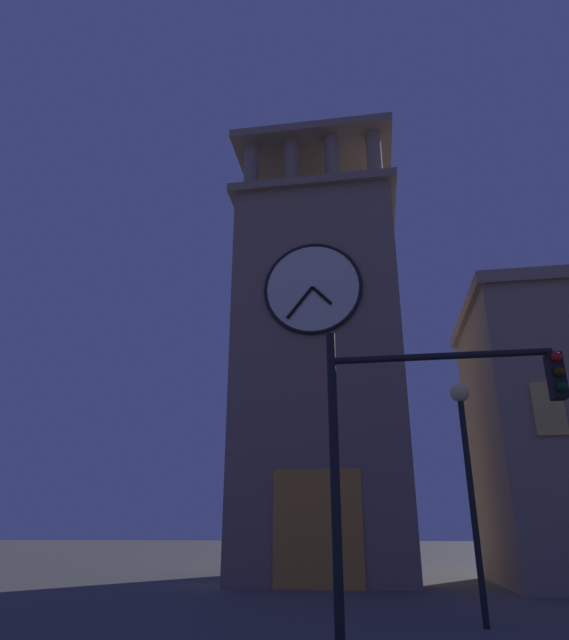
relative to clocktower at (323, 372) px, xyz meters
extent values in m
plane|color=#56544F|center=(2.79, 2.53, -8.74)|extent=(200.00, 200.00, 0.00)
cube|color=gray|center=(0.00, -0.03, -0.62)|extent=(6.97, 7.86, 16.22)
cube|color=gray|center=(0.00, -0.03, 7.69)|extent=(7.57, 8.46, 0.40)
cylinder|color=gray|center=(-2.89, 3.30, 9.19)|extent=(0.70, 0.70, 2.60)
cylinder|color=gray|center=(-0.96, 3.30, 9.19)|extent=(0.70, 0.70, 2.60)
cylinder|color=gray|center=(0.96, 3.30, 9.19)|extent=(0.70, 0.70, 2.60)
cylinder|color=gray|center=(2.89, 3.30, 9.19)|extent=(0.70, 0.70, 2.60)
cylinder|color=gray|center=(-2.89, -3.36, 9.19)|extent=(0.70, 0.70, 2.60)
cylinder|color=gray|center=(-0.96, -3.36, 9.19)|extent=(0.70, 0.70, 2.60)
cylinder|color=gray|center=(0.96, -3.36, 9.19)|extent=(0.70, 0.70, 2.60)
cylinder|color=gray|center=(2.89, -3.36, 9.19)|extent=(0.70, 0.70, 2.60)
cube|color=gray|center=(0.00, -0.03, 10.68)|extent=(7.57, 8.46, 0.40)
cylinder|color=black|center=(0.00, -0.03, 12.59)|extent=(0.12, 0.12, 3.41)
cylinder|color=silver|center=(0.00, 3.96, 2.51)|extent=(3.94, 0.12, 3.94)
torus|color=black|center=(0.00, 3.98, 2.51)|extent=(4.10, 0.16, 4.10)
cube|color=black|center=(-0.37, 4.06, 2.12)|extent=(0.83, 0.06, 0.87)
cube|color=black|center=(0.52, 4.06, 1.85)|extent=(1.14, 0.06, 1.38)
cube|color=orange|center=(0.00, 3.85, -6.74)|extent=(3.20, 0.24, 4.00)
cube|color=#E0B259|center=(-7.98, 5.21, -3.02)|extent=(1.00, 0.12, 1.80)
cylinder|color=black|center=(-1.49, 15.40, -6.16)|extent=(0.16, 0.16, 5.15)
cylinder|color=black|center=(-3.30, 15.40, -4.09)|extent=(3.63, 0.12, 0.12)
cube|color=black|center=(-5.12, 15.40, -4.52)|extent=(0.22, 0.30, 0.75)
sphere|color=red|center=(-5.12, 15.58, -4.24)|extent=(0.16, 0.16, 0.16)
sphere|color=#392705|center=(-5.12, 15.58, -4.49)|extent=(0.16, 0.16, 0.16)
sphere|color=#063316|center=(-5.12, 15.58, -4.74)|extent=(0.16, 0.16, 0.16)
cylinder|color=black|center=(-4.21, 11.33, -6.38)|extent=(0.14, 0.14, 4.72)
sphere|color=#F9DB8C|center=(-4.21, 11.33, -3.80)|extent=(0.44, 0.44, 0.44)
camera|label=1|loc=(-2.15, 24.65, -6.86)|focal=30.99mm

